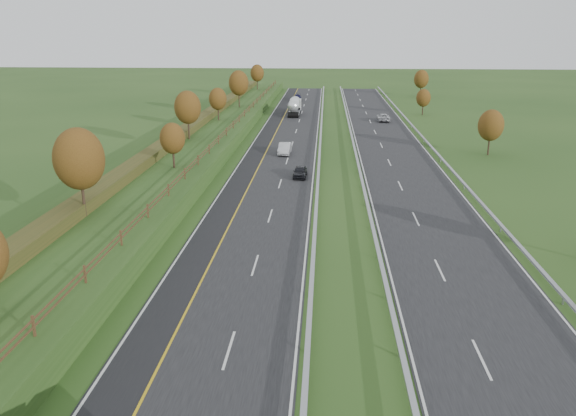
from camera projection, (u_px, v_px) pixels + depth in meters
name	position (u px, v px, depth m)	size (l,w,h in m)	color
ground	(337.00, 169.00, 73.08)	(400.00, 400.00, 0.00)	#274719
near_carriageway	(279.00, 159.00, 78.34)	(10.50, 200.00, 0.04)	black
far_carriageway	(398.00, 161.00, 77.29)	(10.50, 200.00, 0.04)	black
hard_shoulder	(252.00, 159.00, 78.57)	(3.00, 200.00, 0.04)	black
lane_markings	(324.00, 160.00, 77.81)	(26.75, 200.00, 0.01)	silver
embankment_left	(187.00, 151.00, 78.87)	(12.00, 200.00, 2.00)	#274719
hedge_left	(172.00, 140.00, 78.52)	(2.20, 180.00, 1.10)	#343B18
fence_left	(217.00, 140.00, 77.66)	(0.12, 189.06, 1.20)	#422B19
median_barrier_near	(319.00, 156.00, 77.79)	(0.32, 200.00, 0.71)	#989BA0
median_barrier_far	(356.00, 156.00, 77.47)	(0.32, 200.00, 0.71)	#989BA0
outer_barrier_far	(441.00, 157.00, 76.74)	(0.32, 200.00, 0.71)	#989BA0
trees_left	(181.00, 117.00, 74.01)	(6.64, 164.30, 7.66)	#2D2116
trees_far	(453.00, 104.00, 102.94)	(8.45, 118.60, 7.12)	#2D2116
road_tanker	(294.00, 106.00, 119.60)	(2.40, 11.22, 3.46)	silver
car_dark_near	(300.00, 172.00, 68.67)	(1.58, 3.94, 1.34)	black
car_silver_mid	(285.00, 148.00, 81.54)	(1.68, 4.81, 1.58)	#B6B7BC
car_small_far	(297.00, 98.00, 143.23)	(2.04, 5.01, 1.45)	#121136
car_oncoming	(383.00, 117.00, 110.96)	(2.43, 5.28, 1.47)	#B6B7BB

